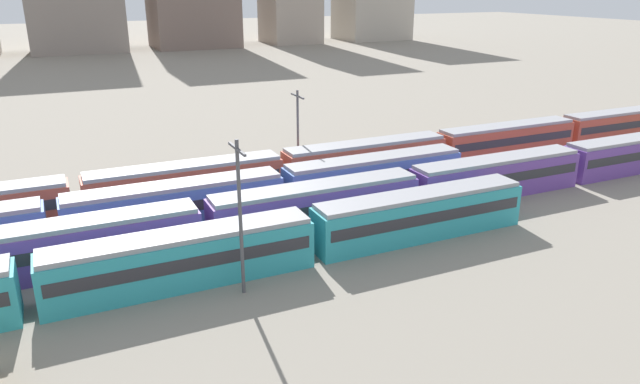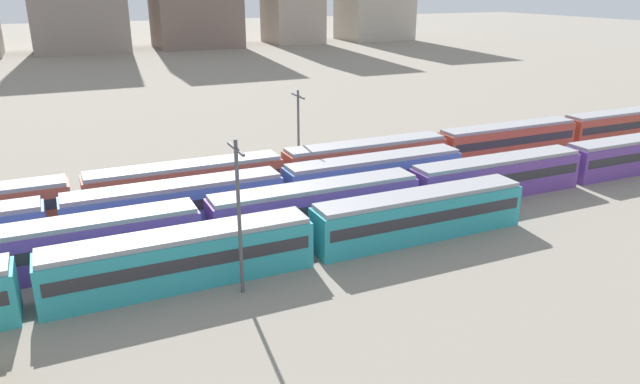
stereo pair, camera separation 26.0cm
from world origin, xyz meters
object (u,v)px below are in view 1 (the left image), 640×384
train_track_1 (413,190)px  catenary_pole_1 (298,129)px  train_track_0 (183,258)px  train_track_3 (440,149)px  catenary_pole_0 (240,211)px  train_track_2 (177,204)px

train_track_1 → catenary_pole_1: (-5.43, 13.37, 3.18)m
train_track_0 → catenary_pole_1: bearing=48.8°
train_track_3 → catenary_pole_0: 34.45m
catenary_pole_1 → train_track_3: bearing=-10.6°
train_track_2 → catenary_pole_0: 13.87m
train_track_0 → train_track_2: 10.55m
train_track_1 → train_track_3: size_ratio=0.66×
catenary_pole_0 → train_track_1: bearing=23.6°
train_track_2 → catenary_pole_1: size_ratio=6.13×
train_track_0 → catenary_pole_1: 24.87m
train_track_3 → catenary_pole_0: bearing=-147.4°
train_track_2 → train_track_3: 30.78m
train_track_2 → train_track_3: same height
train_track_3 → catenary_pole_0: (-28.85, -18.44, 3.85)m
train_track_2 → catenary_pole_0: catenary_pole_0 is taller
train_track_0 → train_track_2: size_ratio=1.00×
catenary_pole_1 → train_track_1: bearing=-67.9°
train_track_3 → train_track_0: bearing=-154.1°
catenary_pole_1 → train_track_0: bearing=-131.2°
train_track_1 → catenary_pole_0: bearing=-156.4°
catenary_pole_0 → catenary_pole_1: 25.03m
train_track_1 → train_track_3: (10.47, 10.40, 0.00)m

